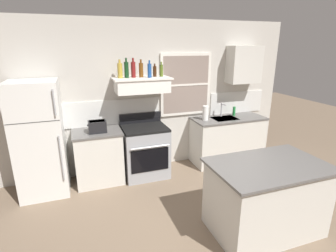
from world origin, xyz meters
TOP-DOWN VIEW (x-y plane):
  - ground_plane at (0.00, 0.00)m, footprint 16.00×16.00m
  - back_wall at (0.03, 2.23)m, footprint 5.40×0.11m
  - refrigerator at (-1.90, 1.84)m, footprint 0.70×0.72m
  - counter_left_of_stove at (-1.05, 1.90)m, footprint 0.79×0.63m
  - toaster at (-1.04, 1.84)m, footprint 0.30×0.20m
  - stove_range at (-0.25, 1.86)m, footprint 0.76×0.69m
  - range_hood_shelf at (-0.25, 1.96)m, footprint 0.96×0.52m
  - bottle_champagne_gold_foil at (-0.60, 2.01)m, footprint 0.08×0.08m
  - bottle_dark_green_wine at (-0.49, 2.00)m, footprint 0.07×0.07m
  - bottle_red_label_wine at (-0.37, 2.01)m, footprint 0.07×0.07m
  - bottle_amber_wine at (-0.25, 2.00)m, footprint 0.07×0.07m
  - bottle_blue_liqueur at (-0.13, 1.90)m, footprint 0.07×0.07m
  - bottle_brown_stout at (-0.01, 2.00)m, footprint 0.06×0.06m
  - bottle_olive_oil_square at (0.10, 1.98)m, footprint 0.06×0.06m
  - counter_right_with_sink at (1.45, 1.90)m, footprint 1.43×0.63m
  - sink_faucet at (1.35, 2.00)m, footprint 0.03×0.17m
  - paper_towel_roll at (0.94, 1.90)m, footprint 0.11×0.11m
  - dish_soap_bottle at (1.63, 2.00)m, footprint 0.06×0.06m
  - kitchen_island at (0.79, -0.07)m, footprint 1.40×0.90m
  - upper_cabinet_right at (1.80, 2.04)m, footprint 0.64×0.32m

SIDE VIEW (x-z plane):
  - ground_plane at x=0.00m, z-range 0.00..0.00m
  - counter_left_of_stove at x=-1.05m, z-range 0.00..0.91m
  - counter_right_with_sink at x=1.45m, z-range 0.00..0.91m
  - kitchen_island at x=0.79m, z-range 0.00..0.91m
  - stove_range at x=-0.25m, z-range -0.08..1.01m
  - refrigerator at x=-1.90m, z-range 0.00..1.78m
  - dish_soap_bottle at x=1.63m, z-range 0.91..1.09m
  - toaster at x=-1.04m, z-range 0.91..1.10m
  - paper_towel_roll at x=0.94m, z-range 0.91..1.18m
  - sink_faucet at x=1.35m, z-range 0.94..1.22m
  - back_wall at x=0.03m, z-range 0.00..2.70m
  - range_hood_shelf at x=-0.25m, z-range 1.50..1.75m
  - bottle_brown_stout at x=-0.01m, z-range 1.73..1.95m
  - bottle_olive_oil_square at x=0.10m, z-range 1.73..1.97m
  - bottle_blue_liqueur at x=-0.13m, z-range 1.72..2.00m
  - bottle_amber_wine at x=-0.25m, z-range 1.72..2.01m
  - bottle_champagne_gold_foil at x=-0.60m, z-range 1.72..2.02m
  - bottle_red_label_wine at x=-0.37m, z-range 1.72..2.04m
  - bottle_dark_green_wine at x=-0.49m, z-range 1.72..2.04m
  - upper_cabinet_right at x=1.80m, z-range 1.55..2.25m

